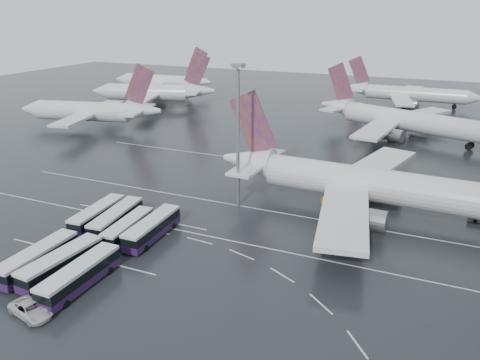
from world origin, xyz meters
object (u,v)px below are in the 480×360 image
at_px(bus_row_near_c, 128,228).
at_px(gse_cart_belly_c, 327,200).
at_px(airliner_main, 369,185).
at_px(bus_row_near_b, 116,219).
at_px(airliner_gate_b, 402,120).
at_px(floodlight_mast, 238,120).
at_px(jet_remote_west, 92,112).
at_px(gse_cart_belly_d, 475,218).
at_px(jet_remote_mid, 155,92).
at_px(bus_row_far_c, 80,275).
at_px(gse_cart_belly_a, 368,217).
at_px(bus_row_far_a, 38,258).
at_px(bus_row_near_d, 152,228).
at_px(gse_cart_belly_e, 387,185).
at_px(van_curve_a, 31,310).
at_px(jet_remote_far, 164,82).
at_px(airliner_gate_c, 407,94).
at_px(bus_row_far_b, 61,263).
at_px(bus_row_near_a, 97,215).

relative_size(bus_row_near_c, gse_cart_belly_c, 6.49).
distance_m(airliner_main, bus_row_near_b, 46.35).
distance_m(airliner_main, bus_row_near_c, 44.29).
bearing_deg(airliner_gate_b, floodlight_mast, -89.56).
distance_m(jet_remote_west, gse_cart_belly_d, 113.81).
relative_size(jet_remote_mid, bus_row_near_b, 3.50).
height_order(bus_row_far_c, gse_cart_belly_a, bus_row_far_c).
relative_size(jet_remote_mid, bus_row_far_a, 3.54).
bearing_deg(bus_row_far_a, bus_row_near_d, -32.66).
distance_m(jet_remote_mid, gse_cart_belly_e, 109.27).
distance_m(airliner_main, jet_remote_west, 96.70).
bearing_deg(van_curve_a, jet_remote_far, 38.60).
relative_size(airliner_gate_c, gse_cart_belly_d, 21.44).
xyz_separation_m(jet_remote_west, gse_cart_belly_d, (110.18, -28.12, -4.71)).
height_order(bus_row_far_b, van_curve_a, bus_row_far_b).
xyz_separation_m(airliner_gate_b, jet_remote_west, (-91.59, -27.93, 0.29)).
relative_size(bus_row_near_b, gse_cart_belly_e, 7.13).
height_order(bus_row_near_d, gse_cart_belly_c, bus_row_near_d).
relative_size(bus_row_near_d, gse_cart_belly_e, 7.10).
height_order(bus_row_near_b, bus_row_near_c, bus_row_near_b).
bearing_deg(gse_cart_belly_e, bus_row_far_c, -120.87).
distance_m(jet_remote_west, jet_remote_far, 64.07).
bearing_deg(gse_cart_belly_d, floodlight_mast, -165.60).
bearing_deg(bus_row_near_c, floodlight_mast, -34.55).
relative_size(jet_remote_far, van_curve_a, 7.52).
xyz_separation_m(bus_row_near_c, bus_row_far_a, (-5.80, -13.92, 0.18)).
distance_m(bus_row_near_b, bus_row_far_c, 18.52).
bearing_deg(airliner_gate_b, airliner_gate_c, 113.22).
height_order(airliner_gate_b, bus_row_near_d, airliner_gate_b).
bearing_deg(bus_row_near_d, van_curve_a, 173.38).
xyz_separation_m(jet_remote_mid, jet_remote_far, (-11.97, 25.02, -0.08)).
xyz_separation_m(van_curve_a, gse_cart_belly_d, (52.00, 53.12, -0.23)).
height_order(airliner_gate_c, gse_cart_belly_a, airliner_gate_c).
bearing_deg(bus_row_far_a, bus_row_far_c, -98.18).
bearing_deg(airliner_gate_c, floodlight_mast, -99.80).
bearing_deg(bus_row_far_a, bus_row_far_b, -85.50).
bearing_deg(bus_row_near_c, airliner_gate_b, -26.05).
bearing_deg(bus_row_far_a, airliner_main, -45.15).
distance_m(airliner_gate_b, jet_remote_mid, 93.21).
bearing_deg(gse_cart_belly_a, gse_cart_belly_c, 150.69).
bearing_deg(gse_cart_belly_a, jet_remote_west, 158.89).
xyz_separation_m(airliner_gate_b, gse_cart_belly_e, (1.69, -45.07, -4.56)).
xyz_separation_m(jet_remote_west, bus_row_near_a, (48.24, -56.45, -3.59)).
height_order(bus_row_near_c, van_curve_a, bus_row_near_c).
distance_m(airliner_main, gse_cart_belly_d, 19.71).
bearing_deg(jet_remote_mid, floodlight_mast, 115.77).
bearing_deg(bus_row_far_b, floodlight_mast, -17.35).
bearing_deg(bus_row_near_d, airliner_gate_c, -13.50).
bearing_deg(gse_cart_belly_e, floodlight_mast, -139.26).
bearing_deg(bus_row_near_c, airliner_gate_c, -17.14).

